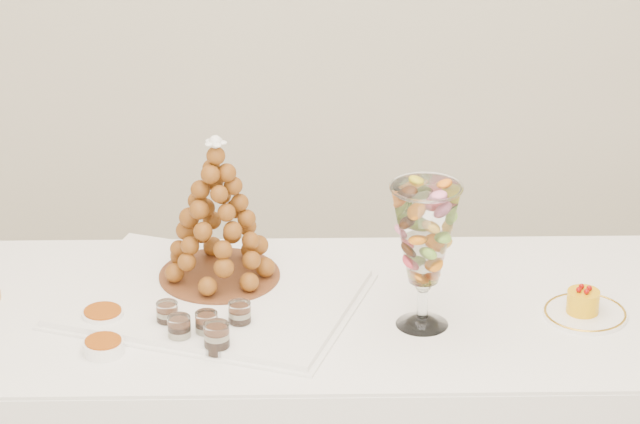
{
  "coord_description": "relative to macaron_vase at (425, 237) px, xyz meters",
  "views": [
    {
      "loc": [
        0.04,
        -2.84,
        2.41
      ],
      "look_at": [
        0.02,
        0.22,
        0.99
      ],
      "focal_mm": 85.0,
      "sensor_mm": 36.0,
      "label": 1
    }
  ],
  "objects": [
    {
      "name": "verrine_c",
      "position": [
        -0.42,
        -0.03,
        -0.19
      ],
      "size": [
        0.07,
        0.07,
        0.07
      ],
      "primitive_type": "cylinder",
      "rotation": [
        0.0,
        0.0,
        -0.33
      ],
      "color": "white",
      "rests_on": "buffet_table"
    },
    {
      "name": "mousse_cake",
      "position": [
        0.37,
        0.05,
        -0.19
      ],
      "size": [
        0.08,
        0.08,
        0.07
      ],
      "color": "#F3AE0B",
      "rests_on": "cake_plate"
    },
    {
      "name": "lace_tray",
      "position": [
        -0.49,
        0.1,
        -0.21
      ],
      "size": [
        0.76,
        0.66,
        0.02
      ],
      "primitive_type": "cube",
      "rotation": [
        0.0,
        0.0,
        -0.32
      ],
      "color": "white",
      "rests_on": "buffet_table"
    },
    {
      "name": "croquembouche",
      "position": [
        -0.48,
        0.19,
        -0.02
      ],
      "size": [
        0.29,
        0.29,
        0.36
      ],
      "rotation": [
        0.0,
        0.0,
        0.1
      ],
      "color": "brown",
      "rests_on": "lace_tray"
    },
    {
      "name": "macaron_vase",
      "position": [
        0.0,
        0.0,
        0.0
      ],
      "size": [
        0.16,
        0.16,
        0.34
      ],
      "color": "white",
      "rests_on": "buffet_table"
    },
    {
      "name": "verrine_b",
      "position": [
        -0.49,
        -0.08,
        -0.19
      ],
      "size": [
        0.06,
        0.06,
        0.07
      ],
      "primitive_type": "cylinder",
      "rotation": [
        0.0,
        0.0,
        -0.22
      ],
      "color": "white",
      "rests_on": "buffet_table"
    },
    {
      "name": "ramekin_back",
      "position": [
        -0.73,
        -0.0,
        -0.21
      ],
      "size": [
        0.1,
        0.1,
        0.03
      ],
      "primitive_type": "cylinder",
      "color": "white",
      "rests_on": "buffet_table"
    },
    {
      "name": "verrine_d",
      "position": [
        -0.55,
        -0.1,
        -0.19
      ],
      "size": [
        0.05,
        0.05,
        0.07
      ],
      "primitive_type": "cylinder",
      "rotation": [
        0.0,
        0.0,
        -0.0
      ],
      "color": "white",
      "rests_on": "buffet_table"
    },
    {
      "name": "ramekin_front",
      "position": [
        -0.71,
        -0.13,
        -0.21
      ],
      "size": [
        0.09,
        0.09,
        0.03
      ],
      "primitive_type": "cylinder",
      "color": "white",
      "rests_on": "buffet_table"
    },
    {
      "name": "cake_plate",
      "position": [
        0.38,
        0.04,
        -0.22
      ],
      "size": [
        0.2,
        0.2,
        0.01
      ],
      "primitive_type": "cylinder",
      "color": "white",
      "rests_on": "buffet_table"
    },
    {
      "name": "verrine_e",
      "position": [
        -0.46,
        -0.14,
        -0.18
      ],
      "size": [
        0.07,
        0.07,
        0.08
      ],
      "primitive_type": "cylinder",
      "rotation": [
        0.0,
        0.0,
        0.25
      ],
      "color": "white",
      "rests_on": "buffet_table"
    },
    {
      "name": "verrine_a",
      "position": [
        -0.58,
        -0.03,
        -0.19
      ],
      "size": [
        0.06,
        0.06,
        0.07
      ],
      "primitive_type": "cylinder",
      "rotation": [
        0.0,
        0.0,
        -0.28
      ],
      "color": "white",
      "rests_on": "buffet_table"
    }
  ]
}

